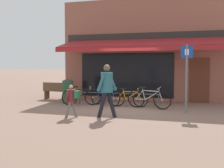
{
  "coord_description": "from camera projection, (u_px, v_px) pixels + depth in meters",
  "views": [
    {
      "loc": [
        2.93,
        -10.74,
        1.8
      ],
      "look_at": [
        -0.22,
        -0.63,
        1.05
      ],
      "focal_mm": 45.0,
      "sensor_mm": 36.0,
      "label": 1
    }
  ],
  "objects": [
    {
      "name": "ground_plane",
      "position": [
        122.0,
        109.0,
        11.22
      ],
      "size": [
        160.0,
        160.0,
        0.0
      ],
      "primitive_type": "plane",
      "color": "#846656"
    },
    {
      "name": "park_bench",
      "position": [
        58.0,
        90.0,
        14.28
      ],
      "size": [
        1.64,
        0.61,
        0.87
      ],
      "rotation": [
        0.0,
        0.0,
        -0.11
      ],
      "color": "brown",
      "rests_on": "ground_plane"
    },
    {
      "name": "bike_rack_rail",
      "position": [
        117.0,
        95.0,
        12.05
      ],
      "size": [
        3.63,
        0.04,
        0.57
      ],
      "color": "#47494F",
      "rests_on": "ground_plane"
    },
    {
      "name": "pedestrian_adult",
      "position": [
        107.0,
        85.0,
        9.41
      ],
      "size": [
        0.66,
        0.59,
        1.8
      ],
      "rotation": [
        0.0,
        0.0,
        3.02
      ],
      "color": "black",
      "rests_on": "ground_plane"
    },
    {
      "name": "parking_sign",
      "position": [
        187.0,
        71.0,
        10.2
      ],
      "size": [
        0.44,
        0.07,
        2.52
      ],
      "color": "slate",
      "rests_on": "ground_plane"
    },
    {
      "name": "shop_front",
      "position": [
        150.0,
        51.0,
        15.18
      ],
      "size": [
        8.65,
        4.87,
        5.07
      ],
      "color": "#8E5647",
      "rests_on": "ground_plane"
    },
    {
      "name": "pedestrian_child",
      "position": [
        72.0,
        97.0,
        9.44
      ],
      "size": [
        0.49,
        0.5,
        1.12
      ],
      "rotation": [
        0.0,
        0.0,
        3.2
      ],
      "color": "slate",
      "rests_on": "ground_plane"
    },
    {
      "name": "litter_bin",
      "position": [
        68.0,
        91.0,
        12.82
      ],
      "size": [
        0.5,
        0.5,
        1.14
      ],
      "color": "#23472D",
      "rests_on": "ground_plane"
    },
    {
      "name": "bicycle_orange",
      "position": [
        129.0,
        98.0,
        11.87
      ],
      "size": [
        1.65,
        0.52,
        0.8
      ],
      "rotation": [
        -0.07,
        0.0,
        0.09
      ],
      "color": "black",
      "rests_on": "ground_plane"
    },
    {
      "name": "bicycle_black",
      "position": [
        81.0,
        97.0,
        12.24
      ],
      "size": [
        1.57,
        0.76,
        0.84
      ],
      "rotation": [
        0.0,
        0.0,
        0.41
      ],
      "color": "black",
      "rests_on": "ground_plane"
    },
    {
      "name": "bicycle_blue",
      "position": [
        105.0,
        97.0,
        12.24
      ],
      "size": [
        1.63,
        0.86,
        0.85
      ],
      "rotation": [
        -0.14,
        0.0,
        -0.44
      ],
      "color": "black",
      "rests_on": "ground_plane"
    },
    {
      "name": "bicycle_silver",
      "position": [
        149.0,
        99.0,
        11.34
      ],
      "size": [
        1.85,
        0.6,
        0.9
      ],
      "rotation": [
        0.1,
        0.0,
        -0.17
      ],
      "color": "black",
      "rests_on": "ground_plane"
    }
  ]
}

